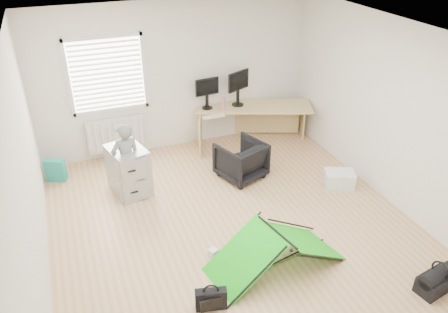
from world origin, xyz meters
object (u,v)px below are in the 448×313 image
object	(u,v)px
monitor_left	(207,97)
storage_crate	(339,179)
desk	(253,123)
laptop_bag	(211,299)
kite	(276,248)
thermos	(223,104)
monitor_right	(238,93)
duffel_bag	(436,282)
filing_cabinet	(129,170)
person	(127,161)
office_chair	(241,160)

from	to	relation	value
monitor_left	storage_crate	distance (m)	2.77
desk	laptop_bag	world-z (taller)	desk
desk	laptop_bag	xyz separation A→B (m)	(-2.17, -3.60, -0.24)
desk	laptop_bag	size ratio (longest dim) A/B	6.07
kite	laptop_bag	distance (m)	1.07
desk	monitor_left	world-z (taller)	monitor_left
thermos	storage_crate	size ratio (longest dim) A/B	0.56
monitor_left	storage_crate	size ratio (longest dim) A/B	0.96
monitor_right	laptop_bag	bearing A→B (deg)	-141.71
monitor_left	duffel_bag	size ratio (longest dim) A/B	0.90
storage_crate	kite	bearing A→B (deg)	-145.26
duffel_bag	desk	bearing A→B (deg)	85.21
desk	filing_cabinet	bearing A→B (deg)	-139.37
monitor_left	thermos	xyz separation A→B (m)	(0.24, -0.22, -0.08)
monitor_right	laptop_bag	size ratio (longest dim) A/B	1.43
person	kite	distance (m)	2.68
filing_cabinet	monitor_left	world-z (taller)	monitor_left
monitor_left	duffel_bag	distance (m)	4.76
desk	thermos	bearing A→B (deg)	-157.04
monitor_left	monitor_right	size ratio (longest dim) A/B	0.88
thermos	desk	bearing A→B (deg)	1.67
thermos	duffel_bag	world-z (taller)	thermos
desk	filing_cabinet	distance (m)	2.72
duffel_bag	laptop_bag	bearing A→B (deg)	154.33
storage_crate	laptop_bag	world-z (taller)	laptop_bag
office_chair	storage_crate	size ratio (longest dim) A/B	1.51
office_chair	person	xyz separation A→B (m)	(-1.84, 0.14, 0.30)
filing_cabinet	office_chair	size ratio (longest dim) A/B	1.10
thermos	duffel_bag	size ratio (longest dim) A/B	0.52
monitor_right	storage_crate	bearing A→B (deg)	-91.51
filing_cabinet	person	distance (m)	0.25
person	storage_crate	size ratio (longest dim) A/B	2.65
desk	person	distance (m)	2.78
thermos	duffel_bag	bearing A→B (deg)	-76.36
filing_cabinet	duffel_bag	bearing A→B (deg)	-63.03
thermos	person	xyz separation A→B (m)	(-1.96, -0.98, -0.25)
person	laptop_bag	xyz separation A→B (m)	(0.42, -2.61, -0.49)
thermos	filing_cabinet	bearing A→B (deg)	-155.59
filing_cabinet	person	xyz separation A→B (m)	(-0.02, -0.10, 0.23)
person	kite	xyz separation A→B (m)	(1.42, -2.25, -0.36)
filing_cabinet	laptop_bag	world-z (taller)	filing_cabinet
thermos	office_chair	distance (m)	1.25
duffel_bag	office_chair	bearing A→B (deg)	99.76
monitor_left	laptop_bag	bearing A→B (deg)	-114.28
kite	storage_crate	size ratio (longest dim) A/B	3.61
desk	kite	bearing A→B (deg)	-88.53
person	office_chair	bearing A→B (deg)	164.67
desk	kite	distance (m)	3.45
storage_crate	thermos	bearing A→B (deg)	122.65
monitor_right	desk	bearing A→B (deg)	-50.28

